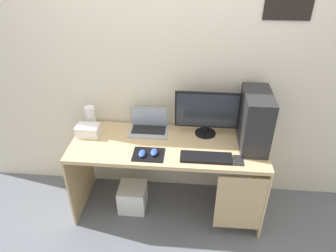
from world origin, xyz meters
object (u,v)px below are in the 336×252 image
Objects in this scene: mouse_left at (154,152)px; subwoofer at (133,197)px; laptop at (149,126)px; projector at (88,130)px; speaker at (90,117)px; monitor at (207,113)px; keyboard at (206,157)px; cell_phone at (239,160)px; mouse_right at (142,153)px; pc_tower at (255,120)px.

mouse_left reaches higher than subwoofer.
projector is at bearing -166.35° from laptop.
monitor is at bearing -2.75° from speaker.
subwoofer is at bearing 167.71° from keyboard.
mouse_left reaches higher than cell_phone.
mouse_left is at bearing 177.83° from cell_phone.
cell_phone is (0.26, -0.01, -0.01)m from keyboard.
mouse_left is 0.10m from mouse_right.
monitor is at bearing 90.19° from keyboard.
monitor is 5.81× the size of mouse_right.
projector is 1.54× the size of cell_phone.
subwoofer is at bearing -122.38° from laptop.
cell_phone is at bearing -2.17° from mouse_left.
monitor is 1.10m from subwoofer.
projector is at bearing -82.87° from speaker.
mouse_left is (0.09, -0.36, -0.02)m from laptop.
monitor is at bearing 162.74° from pc_tower.
laptop is 0.83× the size of keyboard.
pc_tower is at bearing -8.87° from laptop.
pc_tower is 2.41× the size of projector.
mouse_left is (-0.82, -0.22, -0.22)m from pc_tower.
laptop is 0.73m from subwoofer.
projector reaches higher than keyboard.
mouse_left is at bearing -141.40° from monitor.
monitor is at bearing 125.55° from cell_phone.
mouse_right is 0.38× the size of subwoofer.
monitor is 1.60× the size of laptop.
mouse_right is at bearing -165.26° from mouse_left.
mouse_right reaches higher than keyboard.
keyboard is at bearing -148.53° from pc_tower.
cell_phone is at bearing -11.10° from projector.
laptop is at bearing 57.62° from subwoofer.
monitor is 5.81× the size of mouse_left.
subwoofer is at bearing 170.73° from cell_phone.
cell_phone is (0.78, -0.00, -0.02)m from mouse_right.
monitor reaches higher than mouse_left.
pc_tower reaches higher than monitor.
laptop is 0.64m from keyboard.
subwoofer is (-0.24, 0.13, -0.65)m from mouse_left.
subwoofer is at bearing 134.07° from mouse_right.
mouse_left is at bearing 14.74° from mouse_right.
keyboard is (1.07, -0.41, -0.09)m from speaker.
keyboard reaches higher than subwoofer.
mouse_left is 0.71m from subwoofer.
mouse_right is 0.78m from cell_phone.
speaker is at bearing 177.25° from monitor.
laptop is at bearing 104.31° from mouse_left.
pc_tower is at bearing -0.50° from projector.
cell_phone is at bearing -117.88° from pc_tower.
pc_tower is at bearing 31.47° from keyboard.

